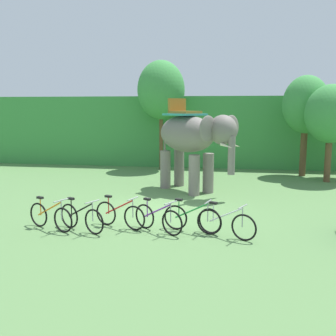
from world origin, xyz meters
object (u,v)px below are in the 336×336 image
at_px(tree_right, 306,105).
at_px(bike_orange, 50,216).
at_px(tree_far_right, 161,90).
at_px(elephant, 192,138).
at_px(bike_white, 226,223).
at_px(bike_red, 120,215).
at_px(bike_purple, 158,218).
at_px(bike_green, 192,218).
at_px(tree_left, 331,114).
at_px(bike_black, 81,218).

bearing_deg(tree_right, bike_orange, -130.58).
xyz_separation_m(tree_far_right, elephant, (2.22, -5.49, -2.11)).
bearing_deg(bike_white, bike_red, 173.49).
relative_size(bike_purple, bike_green, 0.90).
distance_m(tree_left, bike_red, 11.41).
height_order(tree_right, bike_white, tree_right).
distance_m(tree_far_right, tree_right, 7.49).
bearing_deg(elephant, bike_orange, -121.96).
relative_size(tree_far_right, bike_white, 3.82).
bearing_deg(tree_right, bike_black, -127.48).
height_order(elephant, bike_red, elephant).
relative_size(tree_far_right, bike_orange, 3.72).
bearing_deg(bike_white, tree_far_right, 108.52).
bearing_deg(tree_right, tree_far_right, 172.49).
height_order(tree_far_right, tree_right, tree_far_right).
bearing_deg(bike_white, bike_orange, -178.50).
height_order(tree_far_right, elephant, tree_far_right).
bearing_deg(bike_purple, elephant, 85.32).
bearing_deg(tree_left, bike_purple, -127.70).
distance_m(tree_far_right, bike_purple, 11.62).
bearing_deg(tree_far_right, tree_right, -7.51).
relative_size(tree_left, elephant, 1.18).
height_order(elephant, bike_black, elephant).
distance_m(bike_orange, bike_black, 0.91).
xyz_separation_m(tree_left, bike_green, (-5.49, -8.16, -2.72)).
distance_m(bike_black, bike_red, 1.08).
distance_m(bike_black, bike_green, 3.08).
bearing_deg(elephant, bike_red, -107.30).
relative_size(bike_black, bike_white, 1.00).
bearing_deg(elephant, bike_green, -84.46).
bearing_deg(bike_red, tree_right, 54.91).
bearing_deg(tree_far_right, bike_green, -75.68).
xyz_separation_m(tree_far_right, bike_orange, (-1.25, -11.04, -3.93)).
bearing_deg(bike_green, elephant, 95.54).
height_order(tree_right, tree_left, tree_right).
height_order(elephant, bike_green, elephant).
bearing_deg(tree_left, bike_green, -123.90).
distance_m(tree_right, bike_orange, 13.62).
bearing_deg(tree_far_right, tree_left, -16.82).
xyz_separation_m(tree_far_right, tree_left, (8.20, -2.48, -1.22)).
xyz_separation_m(bike_black, bike_red, (0.97, 0.47, 0.00)).
bearing_deg(bike_orange, tree_left, 42.19).
xyz_separation_m(elephant, bike_purple, (-0.43, -5.29, -1.82)).
bearing_deg(bike_orange, bike_black, 0.38).
bearing_deg(tree_right, bike_red, -125.09).
bearing_deg(bike_orange, tree_right, 49.42).
relative_size(bike_black, bike_purple, 1.04).
xyz_separation_m(elephant, bike_black, (-2.55, -5.54, -1.82)).
bearing_deg(bike_red, bike_orange, -165.90).
bearing_deg(bike_black, bike_orange, -179.62).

